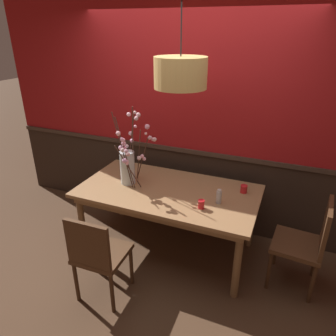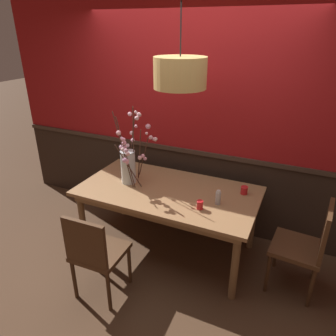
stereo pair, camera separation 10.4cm
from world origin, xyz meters
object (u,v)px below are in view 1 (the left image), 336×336
(chair_far_side_left, at_px, (172,172))
(candle_holder_nearer_edge, at_px, (201,204))
(chair_head_east_end, at_px, (307,241))
(candle_holder_nearer_center, at_px, (244,189))
(vase_with_blossoms, at_px, (129,164))
(chair_far_side_right, at_px, (218,181))
(chair_near_side_left, at_px, (98,253))
(pendant_lamp, at_px, (181,73))
(condiment_bottle, at_px, (219,197))
(dining_table, at_px, (168,196))

(chair_far_side_left, bearing_deg, candle_holder_nearer_edge, -56.62)
(chair_head_east_end, xyz_separation_m, candle_holder_nearer_center, (-0.65, 0.26, 0.28))
(chair_far_side_left, relative_size, vase_with_blossoms, 1.05)
(chair_far_side_right, bearing_deg, chair_head_east_end, -40.33)
(chair_near_side_left, xyz_separation_m, pendant_lamp, (0.44, 0.84, 1.45))
(candle_holder_nearer_center, bearing_deg, chair_far_side_right, 122.75)
(condiment_bottle, bearing_deg, chair_near_side_left, -135.63)
(chair_near_side_left, bearing_deg, candle_holder_nearer_edge, 43.01)
(vase_with_blossoms, bearing_deg, candle_holder_nearer_center, 12.52)
(dining_table, height_order, vase_with_blossoms, vase_with_blossoms)
(vase_with_blossoms, height_order, pendant_lamp, pendant_lamp)
(chair_near_side_left, distance_m, candle_holder_nearer_center, 1.57)
(chair_head_east_end, bearing_deg, pendant_lamp, -178.48)
(condiment_bottle, bearing_deg, candle_holder_nearer_center, 58.74)
(chair_far_side_left, distance_m, condiment_bottle, 1.34)
(chair_near_side_left, relative_size, chair_head_east_end, 0.96)
(vase_with_blossoms, relative_size, pendant_lamp, 0.79)
(dining_table, height_order, chair_head_east_end, chair_head_east_end)
(chair_near_side_left, bearing_deg, vase_with_blossoms, 99.82)
(candle_holder_nearer_center, distance_m, pendant_lamp, 1.34)
(vase_with_blossoms, bearing_deg, dining_table, 2.71)
(vase_with_blossoms, distance_m, candle_holder_nearer_center, 1.24)
(chair_far_side_right, distance_m, candle_holder_nearer_center, 0.82)
(chair_far_side_right, distance_m, chair_head_east_end, 1.40)
(dining_table, xyz_separation_m, chair_near_side_left, (-0.30, -0.90, -0.17))
(chair_near_side_left, distance_m, pendant_lamp, 1.73)
(dining_table, xyz_separation_m, chair_far_side_right, (0.33, 0.89, -0.17))
(chair_head_east_end, relative_size, pendant_lamp, 0.86)
(chair_far_side_right, xyz_separation_m, condiment_bottle, (0.23, -0.95, 0.32))
(chair_far_side_right, distance_m, pendant_lamp, 1.74)
(candle_holder_nearer_edge, distance_m, pendant_lamp, 1.20)
(chair_head_east_end, distance_m, candle_holder_nearer_edge, 1.03)
(chair_far_side_left, xyz_separation_m, vase_with_blossoms, (-0.13, -0.93, 0.46))
(pendant_lamp, bearing_deg, chair_head_east_end, 1.52)
(vase_with_blossoms, relative_size, condiment_bottle, 5.87)
(candle_holder_nearer_edge, xyz_separation_m, condiment_bottle, (0.13, 0.16, 0.03))
(chair_head_east_end, bearing_deg, chair_near_side_left, -152.61)
(dining_table, bearing_deg, condiment_bottle, -6.45)
(candle_holder_nearer_edge, bearing_deg, vase_with_blossoms, 167.16)
(chair_far_side_left, xyz_separation_m, condiment_bottle, (0.87, -0.97, 0.31))
(chair_head_east_end, height_order, candle_holder_nearer_center, chair_head_east_end)
(chair_far_side_right, distance_m, vase_with_blossoms, 1.29)
(dining_table, relative_size, candle_holder_nearer_center, 22.52)
(chair_near_side_left, distance_m, chair_far_side_left, 1.81)
(chair_near_side_left, relative_size, pendant_lamp, 0.82)
(candle_holder_nearer_center, bearing_deg, vase_with_blossoms, -167.48)
(chair_far_side_left, height_order, vase_with_blossoms, vase_with_blossoms)
(candle_holder_nearer_center, height_order, candle_holder_nearer_edge, candle_holder_nearer_edge)
(vase_with_blossoms, bearing_deg, chair_far_side_right, 49.37)
(chair_near_side_left, relative_size, candle_holder_nearer_center, 10.82)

